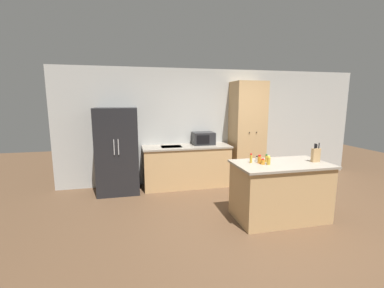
{
  "coord_description": "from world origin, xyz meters",
  "views": [
    {
      "loc": [
        -1.93,
        -3.44,
        1.89
      ],
      "look_at": [
        -0.81,
        1.4,
        1.05
      ],
      "focal_mm": 24.0,
      "sensor_mm": 36.0,
      "label": 1
    }
  ],
  "objects": [
    {
      "name": "pantry_cabinet",
      "position": [
        0.63,
        2.0,
        1.16
      ],
      "size": [
        0.71,
        0.62,
        2.32
      ],
      "color": "tan",
      "rests_on": "ground_plane"
    },
    {
      "name": "knife_block",
      "position": [
        0.9,
        0.03,
        1.04
      ],
      "size": [
        0.13,
        0.06,
        0.31
      ],
      "color": "tan",
      "rests_on": "kitchen_island"
    },
    {
      "name": "spice_bottle_pale_salt",
      "position": [
        -0.0,
        0.06,
        0.96
      ],
      "size": [
        0.06,
        0.06,
        0.09
      ],
      "color": "orange",
      "rests_on": "kitchen_island"
    },
    {
      "name": "back_counter",
      "position": [
        -0.8,
        1.98,
        0.46
      ],
      "size": [
        1.92,
        0.67,
        0.91
      ],
      "color": "tan",
      "rests_on": "ground_plane"
    },
    {
      "name": "wall_back",
      "position": [
        0.0,
        2.33,
        1.3
      ],
      "size": [
        7.2,
        0.06,
        2.6
      ],
      "color": "#B2B2AD",
      "rests_on": "ground_plane"
    },
    {
      "name": "kitchen_island",
      "position": [
        0.33,
        0.08,
        0.46
      ],
      "size": [
        1.49,
        0.84,
        0.92
      ],
      "color": "tan",
      "rests_on": "ground_plane"
    },
    {
      "name": "spice_bottle_tall_dark",
      "position": [
        -0.13,
        0.2,
        0.99
      ],
      "size": [
        0.04,
        0.04,
        0.15
      ],
      "color": "gold",
      "rests_on": "kitchen_island"
    },
    {
      "name": "spice_bottle_green_herb",
      "position": [
        0.08,
        0.04,
        0.98
      ],
      "size": [
        0.06,
        0.06,
        0.14
      ],
      "color": "gold",
      "rests_on": "kitchen_island"
    },
    {
      "name": "spice_bottle_orange_cap",
      "position": [
        -0.02,
        0.15,
        0.98
      ],
      "size": [
        0.06,
        0.06,
        0.13
      ],
      "color": "orange",
      "rests_on": "kitchen_island"
    },
    {
      "name": "spice_bottle_amber_oil",
      "position": [
        0.01,
        0.27,
        0.96
      ],
      "size": [
        0.05,
        0.05,
        0.09
      ],
      "color": "beige",
      "rests_on": "kitchen_island"
    },
    {
      "name": "spice_bottle_short_red",
      "position": [
        0.13,
        0.19,
        0.98
      ],
      "size": [
        0.04,
        0.04,
        0.13
      ],
      "color": "gold",
      "rests_on": "kitchen_island"
    },
    {
      "name": "ground_plane",
      "position": [
        0.0,
        0.0,
        0.0
      ],
      "size": [
        14.0,
        14.0,
        0.0
      ],
      "primitive_type": "plane",
      "color": "brown"
    },
    {
      "name": "microwave",
      "position": [
        -0.39,
        2.09,
        1.05
      ],
      "size": [
        0.48,
        0.38,
        0.28
      ],
      "color": "#232326",
      "rests_on": "back_counter"
    },
    {
      "name": "refrigerator",
      "position": [
        -2.26,
        1.94,
        0.88
      ],
      "size": [
        0.83,
        0.74,
        1.75
      ],
      "color": "black",
      "rests_on": "ground_plane"
    }
  ]
}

